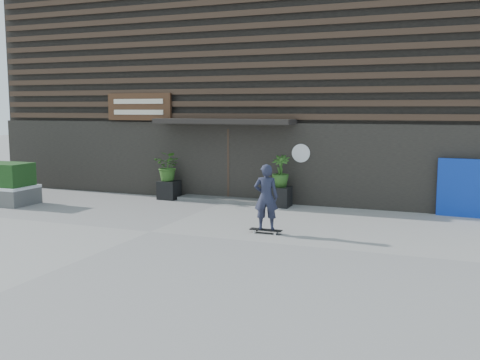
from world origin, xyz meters
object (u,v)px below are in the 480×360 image
at_px(planter_pot_left, 169,190).
at_px(planter_pot_right, 280,197).
at_px(skateboarder, 266,197).
at_px(blue_tarp, 470,188).

xyz_separation_m(planter_pot_left, planter_pot_right, (3.80, 0.00, 0.00)).
height_order(planter_pot_right, skateboarder, skateboarder).
bearing_deg(planter_pot_left, planter_pot_right, 0.00).
bearing_deg(planter_pot_right, blue_tarp, 3.25).
height_order(planter_pot_left, planter_pot_right, same).
height_order(planter_pot_left, skateboarder, skateboarder).
relative_size(planter_pot_left, planter_pot_right, 1.00).
xyz_separation_m(blue_tarp, skateboarder, (-4.54, -3.85, 0.07)).
distance_m(planter_pot_right, blue_tarp, 5.31).
relative_size(blue_tarp, skateboarder, 1.03).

